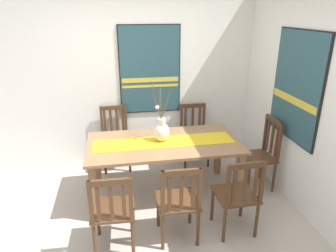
% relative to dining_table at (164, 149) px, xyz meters
% --- Properties ---
extents(ground_plane, '(6.40, 6.40, 0.03)m').
position_rel_dining_table_xyz_m(ground_plane, '(-0.26, -0.69, -0.66)').
color(ground_plane, '#B2A89E').
extents(wall_back, '(6.40, 0.12, 2.70)m').
position_rel_dining_table_xyz_m(wall_back, '(-0.26, 1.17, 0.70)').
color(wall_back, silver).
rests_on(wall_back, ground_plane).
extents(wall_side, '(0.12, 6.40, 2.70)m').
position_rel_dining_table_xyz_m(wall_side, '(1.60, -0.69, 0.70)').
color(wall_side, silver).
rests_on(wall_side, ground_plane).
extents(dining_table, '(1.88, 0.96, 0.75)m').
position_rel_dining_table_xyz_m(dining_table, '(0.00, 0.00, 0.00)').
color(dining_table, '#8E6642').
rests_on(dining_table, ground_plane).
extents(table_runner, '(1.73, 0.36, 0.01)m').
position_rel_dining_table_xyz_m(table_runner, '(-0.00, 0.00, 0.10)').
color(table_runner, gold).
rests_on(table_runner, dining_table).
extents(centerpiece_vase, '(0.27, 0.26, 0.76)m').
position_rel_dining_table_xyz_m(centerpiece_vase, '(-0.03, 0.04, 0.24)').
color(centerpiece_vase, silver).
rests_on(centerpiece_vase, dining_table).
extents(chair_0, '(0.44, 0.44, 0.92)m').
position_rel_dining_table_xyz_m(chair_0, '(0.64, -0.86, -0.17)').
color(chair_0, '#4C301C').
rests_on(chair_0, ground_plane).
extents(chair_1, '(0.43, 0.43, 0.97)m').
position_rel_dining_table_xyz_m(chair_1, '(1.31, -0.02, -0.16)').
color(chair_1, '#4C301C').
rests_on(chair_1, ground_plane).
extents(chair_2, '(0.43, 0.43, 0.91)m').
position_rel_dining_table_xyz_m(chair_2, '(0.61, 0.85, -0.18)').
color(chair_2, '#4C301C').
rests_on(chair_2, ground_plane).
extents(chair_3, '(0.44, 0.44, 0.93)m').
position_rel_dining_table_xyz_m(chair_3, '(-0.60, 0.90, -0.16)').
color(chair_3, '#4C301C').
rests_on(chair_3, ground_plane).
extents(chair_4, '(0.44, 0.44, 0.89)m').
position_rel_dining_table_xyz_m(chair_4, '(-0.65, -0.89, -0.18)').
color(chair_4, '#4C301C').
rests_on(chair_4, ground_plane).
extents(chair_5, '(0.43, 0.43, 0.91)m').
position_rel_dining_table_xyz_m(chair_5, '(0.01, -0.86, -0.18)').
color(chair_5, '#4C301C').
rests_on(chair_5, ground_plane).
extents(painting_on_back_wall, '(0.91, 0.05, 1.30)m').
position_rel_dining_table_xyz_m(painting_on_back_wall, '(-0.03, 1.10, 0.79)').
color(painting_on_back_wall, black).
extents(painting_on_side_wall, '(0.05, 0.96, 1.29)m').
position_rel_dining_table_xyz_m(painting_on_side_wall, '(1.54, -0.23, 0.79)').
color(painting_on_side_wall, black).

